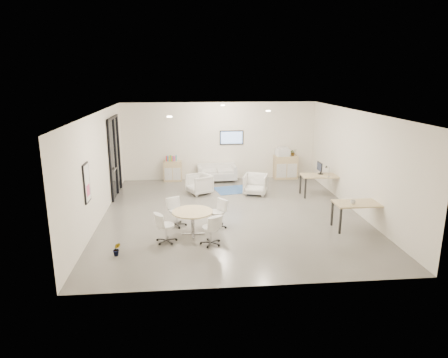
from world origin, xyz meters
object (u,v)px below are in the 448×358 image
object	(u,v)px
sideboard_left	(173,171)
sideboard_right	(285,167)
round_table	(193,214)
desk_front	(361,205)
armchair_right	(255,183)
desk_rear	(322,177)
armchair_left	(199,183)
loveseat	(217,173)

from	to	relation	value
sideboard_left	sideboard_right	distance (m)	4.75
sideboard_left	round_table	size ratio (longest dim) A/B	0.76
sideboard_left	desk_front	bearing A→B (deg)	-46.97
sideboard_left	desk_front	world-z (taller)	sideboard_left
armchair_right	desk_rear	bearing A→B (deg)	9.02
sideboard_left	round_table	world-z (taller)	sideboard_left
sideboard_right	desk_rear	distance (m)	2.65
sideboard_right	desk_front	bearing A→B (deg)	-82.89
armchair_left	armchair_right	distance (m)	2.07
loveseat	armchair_right	xyz separation A→B (m)	(1.27, -2.04, 0.09)
loveseat	armchair_left	distance (m)	1.94
armchair_right	sideboard_right	bearing A→B (deg)	70.65
sideboard_left	desk_front	xyz separation A→B (m)	(5.47, -5.86, 0.28)
loveseat	round_table	world-z (taller)	loveseat
armchair_left	desk_front	distance (m)	5.92
sideboard_right	armchair_right	size ratio (longest dim) A/B	1.18
armchair_right	desk_front	xyz separation A→B (m)	(2.39, -3.64, 0.29)
loveseat	desk_front	xyz separation A→B (m)	(3.66, -5.68, 0.38)
armchair_right	round_table	xyz separation A→B (m)	(-2.36, -3.64, 0.18)
desk_front	sideboard_right	bearing A→B (deg)	97.16
loveseat	desk_rear	size ratio (longest dim) A/B	1.07
sideboard_left	armchair_left	bearing A→B (deg)	-62.01
loveseat	round_table	size ratio (longest dim) A/B	1.45
desk_rear	loveseat	bearing A→B (deg)	150.30
sideboard_left	sideboard_right	bearing A→B (deg)	-0.50
desk_front	round_table	size ratio (longest dim) A/B	1.34
sideboard_left	armchair_left	size ratio (longest dim) A/B	1.05
sideboard_left	desk_rear	distance (m)	6.04
loveseat	desk_rear	bearing A→B (deg)	-36.61
armchair_left	sideboard_left	bearing A→B (deg)	-179.00
desk_front	armchair_left	bearing A→B (deg)	138.63
sideboard_left	loveseat	bearing A→B (deg)	-5.63
sideboard_left	loveseat	size ratio (longest dim) A/B	0.52
sideboard_right	desk_rear	xyz separation A→B (m)	(0.70, -2.55, 0.20)
armchair_right	desk_rear	distance (m)	2.40
desk_rear	desk_front	bearing A→B (deg)	-85.65
desk_rear	desk_front	distance (m)	3.27
desk_front	round_table	world-z (taller)	desk_front
loveseat	armchair_right	size ratio (longest dim) A/B	1.95
loveseat	round_table	bearing A→B (deg)	-103.90
sideboard_right	armchair_left	distance (m)	4.17
sideboard_right	round_table	bearing A→B (deg)	-124.66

